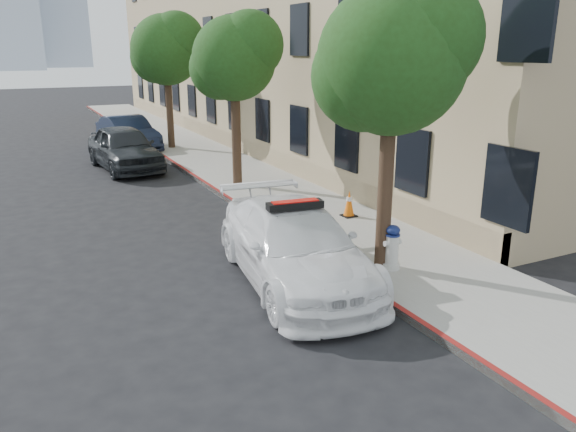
{
  "coord_description": "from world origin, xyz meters",
  "views": [
    {
      "loc": [
        -3.64,
        -10.77,
        4.48
      ],
      "look_at": [
        1.52,
        -0.46,
        1.0
      ],
      "focal_mm": 35.0,
      "sensor_mm": 36.0,
      "label": 1
    }
  ],
  "objects_px": {
    "parked_car_mid": "(124,148)",
    "parked_car_far": "(128,133)",
    "police_car": "(295,245)",
    "traffic_cone": "(349,204)",
    "fire_hydrant": "(392,248)"
  },
  "relations": [
    {
      "from": "parked_car_far",
      "to": "fire_hydrant",
      "type": "height_order",
      "value": "parked_car_far"
    },
    {
      "from": "parked_car_far",
      "to": "fire_hydrant",
      "type": "distance_m",
      "value": 17.28
    },
    {
      "from": "police_car",
      "to": "fire_hydrant",
      "type": "distance_m",
      "value": 2.0
    },
    {
      "from": "parked_car_far",
      "to": "traffic_cone",
      "type": "height_order",
      "value": "parked_car_far"
    },
    {
      "from": "parked_car_mid",
      "to": "fire_hydrant",
      "type": "xyz_separation_m",
      "value": [
        2.77,
        -12.99,
        -0.22
      ]
    },
    {
      "from": "police_car",
      "to": "parked_car_far",
      "type": "xyz_separation_m",
      "value": [
        0.1,
        16.58,
        -0.01
      ]
    },
    {
      "from": "police_car",
      "to": "fire_hydrant",
      "type": "bearing_deg",
      "value": -10.04
    },
    {
      "from": "parked_car_mid",
      "to": "traffic_cone",
      "type": "relative_size",
      "value": 6.94
    },
    {
      "from": "police_car",
      "to": "parked_car_mid",
      "type": "bearing_deg",
      "value": 101.39
    },
    {
      "from": "police_car",
      "to": "traffic_cone",
      "type": "relative_size",
      "value": 7.83
    },
    {
      "from": "police_car",
      "to": "fire_hydrant",
      "type": "relative_size",
      "value": 5.92
    },
    {
      "from": "police_car",
      "to": "traffic_cone",
      "type": "height_order",
      "value": "police_car"
    },
    {
      "from": "police_car",
      "to": "traffic_cone",
      "type": "xyz_separation_m",
      "value": [
        3.12,
        2.91,
        -0.27
      ]
    },
    {
      "from": "parked_car_mid",
      "to": "parked_car_far",
      "type": "height_order",
      "value": "parked_car_mid"
    },
    {
      "from": "parked_car_mid",
      "to": "fire_hydrant",
      "type": "distance_m",
      "value": 13.28
    }
  ]
}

